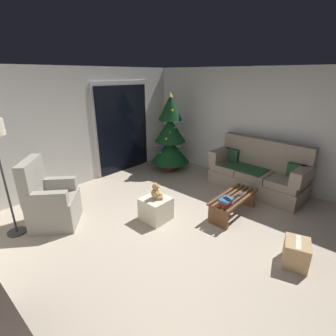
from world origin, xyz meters
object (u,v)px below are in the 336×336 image
couch (258,173)px  remote_graphite (241,194)px  coffee_table (233,202)px  christmas_tree (170,137)px  cell_phone (227,199)px  armchair (51,202)px  book_stack (226,201)px  ottoman (156,209)px  teddy_bear_honey (156,192)px  cardboard_box_taped_mid_floor (296,253)px  remote_black (234,198)px

couch → remote_graphite: bearing=-171.3°
coffee_table → christmas_tree: (0.92, 2.29, 0.62)m
remote_graphite → coffee_table: bearing=54.1°
cell_phone → remote_graphite: bearing=25.6°
couch → christmas_tree: christmas_tree is taller
remote_graphite → armchair: (-2.39, 2.14, 0.03)m
book_stack → ottoman: bearing=124.2°
cell_phone → teddy_bear_honey: size_ratio=0.50×
christmas_tree → cardboard_box_taped_mid_floor: size_ratio=4.53×
couch → cardboard_box_taped_mid_floor: couch is taller
ottoman → teddy_bear_honey: teddy_bear_honey is taller
teddy_bear_honey → couch: bearing=-19.7°
couch → cardboard_box_taped_mid_floor: size_ratio=4.59×
remote_graphite → ottoman: 1.52m
cell_phone → ottoman: size_ratio=0.33×
remote_graphite → christmas_tree: bearing=-27.0°
couch → christmas_tree: size_ratio=1.01×
armchair → teddy_bear_honey: bearing=-43.2°
remote_black → cell_phone: (-0.29, -0.02, 0.10)m
armchair → book_stack: bearing=-48.3°
remote_graphite → christmas_tree: christmas_tree is taller
couch → remote_black: 1.31m
teddy_bear_honey → cell_phone: bearing=-56.7°
cell_phone → remote_black: bearing=29.8°
couch → book_stack: 1.59m
armchair → ottoman: bearing=-43.2°
couch → remote_graphite: couch is taller
coffee_table → armchair: bearing=137.5°
armchair → cardboard_box_taped_mid_floor: (1.68, -3.28, -0.23)m
book_stack → cardboard_box_taped_mid_floor: book_stack is taller
cell_phone → ottoman: cell_phone is taller
armchair → teddy_bear_honey: armchair is taller
christmas_tree → teddy_bear_honey: christmas_tree is taller
couch → christmas_tree: bearing=97.7°
coffee_table → remote_graphite: remote_graphite is taller
remote_black → ottoman: size_ratio=0.35×
christmas_tree → coffee_table: bearing=-111.8°
cell_phone → christmas_tree: christmas_tree is taller
cell_phone → armchair: size_ratio=0.13×
christmas_tree → remote_black: bearing=-113.3°
remote_black → christmas_tree: bearing=155.3°
cardboard_box_taped_mid_floor → coffee_table: bearing=64.5°
couch → ottoman: (-2.23, 0.81, -0.20)m
remote_graphite → christmas_tree: (0.79, 2.36, 0.49)m
remote_graphite → cell_phone: (-0.51, -0.00, 0.10)m
armchair → cardboard_box_taped_mid_floor: bearing=-62.9°
remote_black → armchair: bearing=-135.8°
remote_black → ottoman: 1.34m
coffee_table → book_stack: 0.41m
cell_phone → cardboard_box_taped_mid_floor: 1.20m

